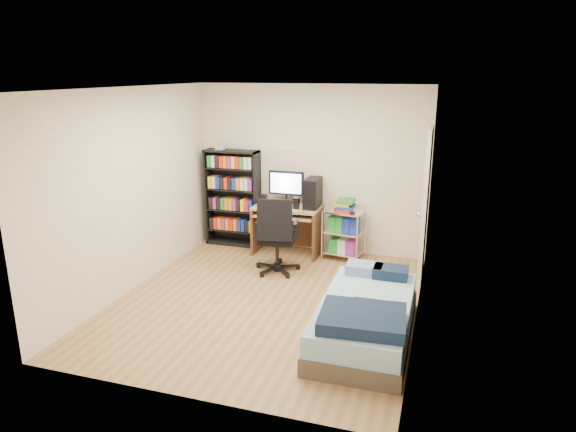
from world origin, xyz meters
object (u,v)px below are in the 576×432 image
(media_shelf, at_px, (233,197))
(office_chair, at_px, (277,249))
(computer_desk, at_px, (295,210))
(bed, at_px, (365,318))

(media_shelf, relative_size, office_chair, 1.47)
(computer_desk, height_order, office_chair, computer_desk)
(computer_desk, height_order, bed, computer_desk)
(office_chair, bearing_deg, media_shelf, 127.70)
(media_shelf, height_order, computer_desk, media_shelf)
(office_chair, bearing_deg, computer_desk, 79.08)
(office_chair, bearing_deg, bed, -55.13)
(computer_desk, distance_m, bed, 2.72)
(media_shelf, bearing_deg, office_chair, -42.05)
(media_shelf, xyz_separation_m, office_chair, (1.03, -0.93, -0.43))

